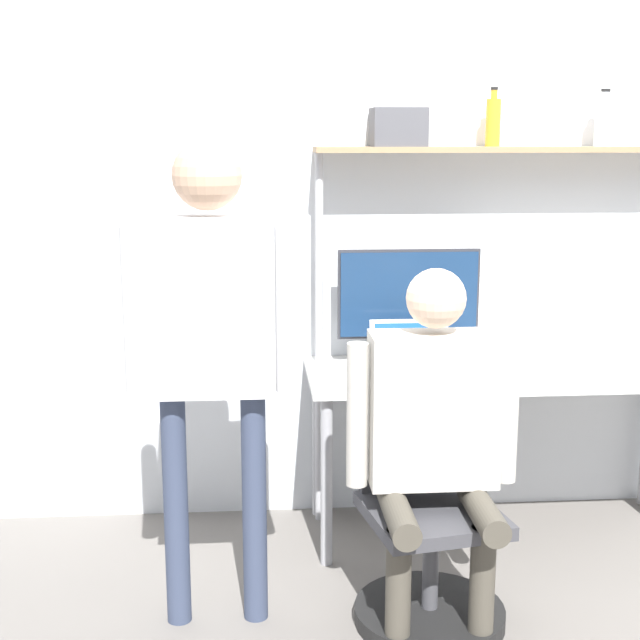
% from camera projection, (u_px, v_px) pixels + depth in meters
% --- Properties ---
extents(ground_plane, '(12.00, 12.00, 0.00)m').
position_uv_depth(ground_plane, '(518.00, 565.00, 3.75)').
color(ground_plane, slate).
extents(wall_back, '(8.00, 0.06, 2.70)m').
position_uv_depth(wall_back, '(488.00, 229.00, 4.14)').
color(wall_back, silver).
rests_on(wall_back, ground_plane).
extents(desk, '(1.73, 0.63, 0.76)m').
position_uv_depth(desk, '(502.00, 388.00, 3.94)').
color(desk, silver).
rests_on(desk, ground_plane).
extents(shelf_unit, '(1.64, 0.22, 1.73)m').
position_uv_depth(shelf_unit, '(497.00, 213.00, 3.98)').
color(shelf_unit, '#997A56').
rests_on(shelf_unit, ground_plane).
extents(monitor, '(0.64, 0.21, 0.52)m').
position_uv_depth(monitor, '(409.00, 300.00, 3.97)').
color(monitor, '#333338').
rests_on(monitor, desk).
extents(laptop, '(0.34, 0.23, 0.23)m').
position_uv_depth(laptop, '(411.00, 360.00, 3.84)').
color(laptop, silver).
rests_on(laptop, desk).
extents(cell_phone, '(0.07, 0.15, 0.01)m').
position_uv_depth(cell_phone, '(474.00, 377.00, 3.79)').
color(cell_phone, silver).
rests_on(cell_phone, desk).
extents(office_chair, '(0.56, 0.56, 0.90)m').
position_uv_depth(office_chair, '(427.00, 549.00, 3.30)').
color(office_chair, black).
rests_on(office_chair, ground_plane).
extents(person_seated, '(0.62, 0.47, 1.33)m').
position_uv_depth(person_seated, '(435.00, 422.00, 3.16)').
color(person_seated, '#4C473D').
rests_on(person_seated, ground_plane).
extents(person_standing, '(0.61, 0.24, 1.76)m').
position_uv_depth(person_standing, '(211.00, 321.00, 3.11)').
color(person_standing, '#38425B').
rests_on(person_standing, ground_plane).
extents(bottle_clear, '(0.08, 0.08, 0.25)m').
position_uv_depth(bottle_clear, '(604.00, 122.00, 3.93)').
color(bottle_clear, silver).
rests_on(bottle_clear, shelf_unit).
extents(bottle_amber, '(0.06, 0.06, 0.25)m').
position_uv_depth(bottle_amber, '(493.00, 121.00, 3.89)').
color(bottle_amber, gold).
rests_on(bottle_amber, shelf_unit).
extents(storage_box, '(0.23, 0.20, 0.17)m').
position_uv_depth(storage_box, '(398.00, 127.00, 3.87)').
color(storage_box, '#4C4C51').
rests_on(storage_box, shelf_unit).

